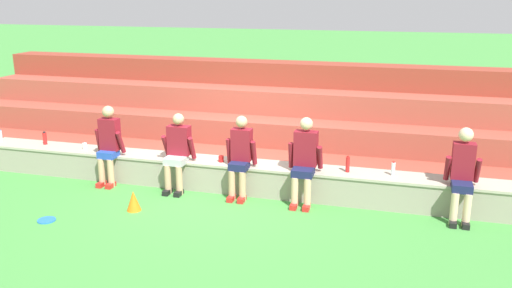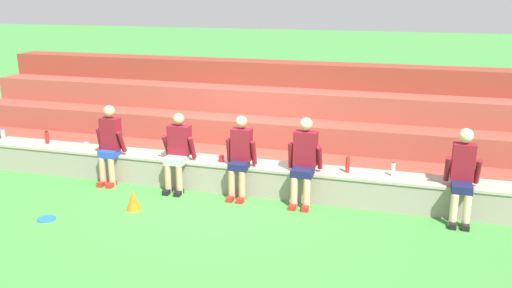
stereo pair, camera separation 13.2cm
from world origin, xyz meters
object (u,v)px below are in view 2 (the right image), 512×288
(water_bottle_mid_right, at_px, (47,137))
(sports_cone, at_px, (133,200))
(person_left_of_center, at_px, (178,150))
(person_far_right, at_px, (463,174))
(water_bottle_near_left, at_px, (393,169))
(frisbee, at_px, (47,219))
(person_right_of_center, at_px, (304,159))
(water_bottle_near_right, at_px, (348,165))
(plastic_cup_middle, at_px, (86,145))
(plastic_cup_right_end, at_px, (221,159))
(person_far_left, at_px, (110,143))
(person_center, at_px, (240,155))
(water_bottle_mid_left, at_px, (3,135))

(water_bottle_mid_right, height_order, sports_cone, water_bottle_mid_right)
(person_left_of_center, xyz_separation_m, person_far_right, (4.53, -0.00, 0.03))
(water_bottle_near_left, xyz_separation_m, frisbee, (-4.92, -2.02, -0.61))
(water_bottle_near_left, bearing_deg, sports_cone, -161.32)
(water_bottle_near_left, relative_size, sports_cone, 0.73)
(person_right_of_center, distance_m, water_bottle_near_left, 1.40)
(person_right_of_center, relative_size, frisbee, 5.28)
(person_left_of_center, xyz_separation_m, water_bottle_near_right, (2.83, 0.25, -0.07))
(person_left_of_center, height_order, plastic_cup_middle, person_left_of_center)
(plastic_cup_right_end, xyz_separation_m, plastic_cup_middle, (-2.66, 0.04, 0.00))
(person_far_right, xyz_separation_m, sports_cone, (-4.84, -1.02, -0.58))
(person_far_left, relative_size, person_far_right, 1.00)
(water_bottle_mid_right, bearing_deg, water_bottle_near_right, -0.67)
(person_center, height_order, person_right_of_center, person_right_of_center)
(water_bottle_mid_right, xyz_separation_m, frisbee, (1.48, -2.06, -0.61))
(person_right_of_center, xyz_separation_m, frisbee, (-3.55, -1.74, -0.73))
(water_bottle_near_left, bearing_deg, water_bottle_mid_left, 179.90)
(person_far_left, xyz_separation_m, person_far_right, (5.82, 0.02, -0.01))
(person_far_left, relative_size, frisbee, 5.29)
(plastic_cup_middle, bearing_deg, plastic_cup_right_end, -0.95)
(person_right_of_center, relative_size, water_bottle_mid_left, 6.22)
(person_left_of_center, xyz_separation_m, person_right_of_center, (2.18, 0.00, 0.04))
(water_bottle_mid_right, bearing_deg, water_bottle_near_left, -0.37)
(water_bottle_near_right, xyz_separation_m, plastic_cup_middle, (-4.79, -0.01, -0.07))
(water_bottle_near_right, bearing_deg, water_bottle_mid_right, 179.33)
(person_left_of_center, bearing_deg, person_far_right, -0.05)
(water_bottle_mid_right, bearing_deg, plastic_cup_right_end, -1.89)
(person_left_of_center, xyz_separation_m, person_center, (1.11, 0.00, 0.01))
(person_far_left, bearing_deg, person_far_right, 0.23)
(water_bottle_mid_left, xyz_separation_m, frisbee, (2.47, -2.03, -0.60))
(person_far_left, bearing_deg, person_left_of_center, 1.22)
(person_far_left, bearing_deg, plastic_cup_middle, 157.76)
(sports_cone, bearing_deg, plastic_cup_right_end, 50.30)
(person_far_right, bearing_deg, person_far_left, -179.77)
(person_left_of_center, bearing_deg, person_right_of_center, 0.13)
(water_bottle_mid_left, relative_size, water_bottle_near_right, 0.83)
(person_far_left, height_order, sports_cone, person_far_left)
(water_bottle_mid_right, xyz_separation_m, water_bottle_near_right, (5.69, -0.07, 0.01))
(water_bottle_near_left, bearing_deg, person_far_right, -15.87)
(person_far_left, xyz_separation_m, water_bottle_near_right, (4.12, 0.28, -0.11))
(person_left_of_center, xyz_separation_m, water_bottle_mid_right, (-2.86, 0.32, -0.09))
(person_far_right, bearing_deg, plastic_cup_right_end, 176.92)
(person_center, distance_m, plastic_cup_middle, 3.08)
(person_left_of_center, height_order, water_bottle_mid_right, person_left_of_center)
(sports_cone, bearing_deg, plastic_cup_middle, 142.32)
(person_far_left, relative_size, plastic_cup_right_end, 13.28)
(person_right_of_center, xyz_separation_m, water_bottle_mid_left, (-6.02, 0.29, -0.13))
(person_far_left, distance_m, water_bottle_mid_left, 2.58)
(person_far_right, bearing_deg, frisbee, -163.63)
(person_center, bearing_deg, plastic_cup_middle, 175.42)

